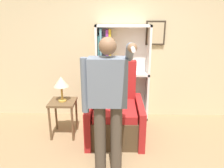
# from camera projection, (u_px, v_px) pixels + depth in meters

# --- Properties ---
(wall_back) EXTENTS (8.00, 0.11, 2.80)m
(wall_back) POSITION_uv_depth(u_px,v_px,m) (122.00, 47.00, 4.18)
(wall_back) COLOR beige
(wall_back) RESTS_ON ground_plane
(bookcase) EXTENTS (1.01, 0.28, 1.82)m
(bookcase) POSITION_uv_depth(u_px,v_px,m) (115.00, 76.00, 4.19)
(bookcase) COLOR white
(bookcase) RESTS_ON ground_plane
(armchair) EXTENTS (0.91, 0.95, 1.24)m
(armchair) POSITION_uv_depth(u_px,v_px,m) (115.00, 115.00, 3.67)
(armchair) COLOR #4C3823
(armchair) RESTS_ON ground_plane
(person_standing) EXTENTS (0.62, 0.78, 1.75)m
(person_standing) POSITION_uv_depth(u_px,v_px,m) (108.00, 98.00, 2.66)
(person_standing) COLOR #473D33
(person_standing) RESTS_ON ground_plane
(side_table) EXTENTS (0.42, 0.42, 0.62)m
(side_table) POSITION_uv_depth(u_px,v_px,m) (63.00, 108.00, 3.65)
(side_table) COLOR brown
(side_table) RESTS_ON ground_plane
(table_lamp) EXTENTS (0.25, 0.25, 0.42)m
(table_lamp) POSITION_uv_depth(u_px,v_px,m) (61.00, 83.00, 3.51)
(table_lamp) COLOR gold
(table_lamp) RESTS_ON side_table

